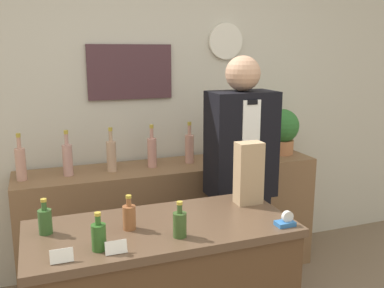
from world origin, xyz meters
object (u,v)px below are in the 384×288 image
(potted_plant, at_px, (282,130))
(tape_dispenser, at_px, (286,221))
(paper_bag, at_px, (249,173))
(shopkeeper, at_px, (240,186))

(potted_plant, bearing_deg, tape_dispenser, -121.16)
(potted_plant, relative_size, paper_bag, 1.11)
(shopkeeper, relative_size, potted_plant, 4.59)
(potted_plant, bearing_deg, paper_bag, -129.47)
(tape_dispenser, bearing_deg, potted_plant, 58.84)
(paper_bag, bearing_deg, potted_plant, 50.53)
(shopkeeper, xyz_separation_m, tape_dispenser, (-0.18, -0.85, 0.10))
(shopkeeper, distance_m, tape_dispenser, 0.87)
(potted_plant, bearing_deg, shopkeeper, -140.34)
(shopkeeper, xyz_separation_m, paper_bag, (-0.21, -0.51, 0.25))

